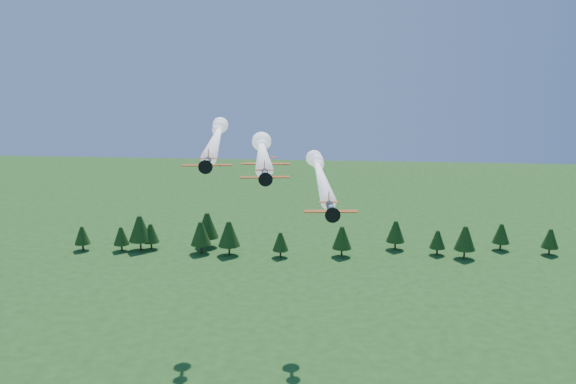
# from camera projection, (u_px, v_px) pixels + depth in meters

# --- Properties ---
(plane_lead) EXTENTS (10.62, 40.77, 3.70)m
(plane_lead) POSITION_uv_depth(u_px,v_px,m) (262.00, 150.00, 110.07)
(plane_lead) COLOR black
(plane_lead) RESTS_ON ground
(plane_left) EXTENTS (14.06, 59.28, 3.70)m
(plane_left) POSITION_uv_depth(u_px,v_px,m) (217.00, 136.00, 130.42)
(plane_left) COLOR black
(plane_left) RESTS_ON ground
(plane_right) EXTENTS (11.13, 56.93, 3.70)m
(plane_right) POSITION_uv_depth(u_px,v_px,m) (319.00, 172.00, 128.93)
(plane_right) COLOR black
(plane_right) RESTS_ON ground
(plane_slot) EXTENTS (8.07, 8.77, 2.84)m
(plane_slot) POSITION_uv_depth(u_px,v_px,m) (266.00, 161.00, 105.45)
(plane_slot) COLOR black
(plane_slot) RESTS_ON ground
(treeline) EXTENTS (160.33, 20.38, 11.90)m
(treeline) POSITION_uv_depth(u_px,v_px,m) (280.00, 233.00, 212.37)
(treeline) COLOR #382314
(treeline) RESTS_ON ground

